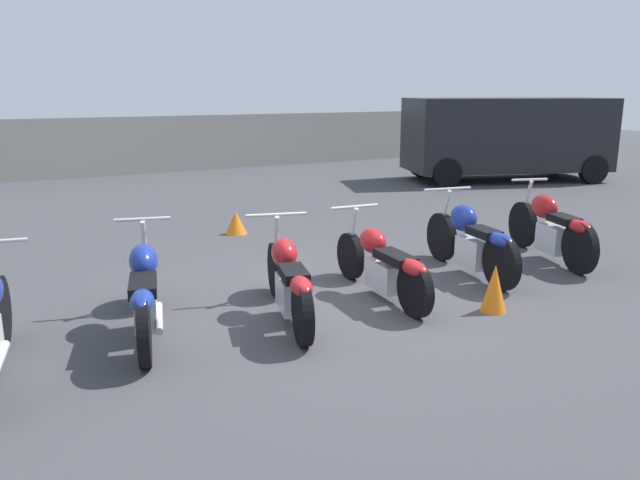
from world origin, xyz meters
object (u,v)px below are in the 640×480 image
Objects in this scene: motorcycle_slot_1 at (145,291)px; motorcycle_slot_2 at (289,281)px; motorcycle_slot_3 at (383,264)px; motorcycle_slot_4 at (471,241)px; parked_van at (506,135)px; traffic_cone_near at (494,288)px; motorcycle_slot_5 at (551,228)px; traffic_cone_far at (236,223)px.

motorcycle_slot_2 is (1.38, -0.30, -0.02)m from motorcycle_slot_1.
motorcycle_slot_3 is 1.51m from motorcycle_slot_4.
parked_van is (9.36, 6.35, 0.76)m from motorcycle_slot_2.
traffic_cone_near is at bearing -45.97° from motorcycle_slot_3.
motorcycle_slot_1 is at bearing -176.78° from motorcycle_slot_2.
motorcycle_slot_1 is at bearing -169.76° from motorcycle_slot_4.
motorcycle_slot_4 is 1.45m from motorcycle_slot_5.
motorcycle_slot_3 is 1.01× the size of motorcycle_slot_5.
motorcycle_slot_1 is 1.06× the size of motorcycle_slot_5.
parked_van is (10.74, 6.05, 0.73)m from motorcycle_slot_1.
traffic_cone_near is at bearing -133.88° from motorcycle_slot_5.
traffic_cone_far is (-3.21, 3.60, -0.27)m from motorcycle_slot_5.
parked_van is at bearing 52.55° from motorcycle_slot_4.
motorcycle_slot_3 is 4.03× the size of traffic_cone_near.
motorcycle_slot_1 is 4.31m from traffic_cone_far.
motorcycle_slot_2 is 0.99× the size of motorcycle_slot_5.
motorcycle_slot_1 is at bearing -122.99° from traffic_cone_far.
motorcycle_slot_2 is at bearing -103.82° from traffic_cone_far.
motorcycle_slot_5 is at bearing 159.13° from parked_van.
motorcycle_slot_4 reaches higher than motorcycle_slot_1.
motorcycle_slot_3 is at bearing 19.91° from motorcycle_slot_2.
traffic_cone_far is at bearing 91.71° from motorcycle_slot_2.
motorcycle_slot_4 is 4.02m from traffic_cone_far.
motorcycle_slot_1 is 12.35m from parked_van.
motorcycle_slot_2 is 11.34m from parked_van.
motorcycle_slot_2 is 0.99× the size of motorcycle_slot_3.
traffic_cone_far is (-1.76, 3.61, -0.26)m from motorcycle_slot_4.
motorcycle_slot_4 is (1.49, 0.21, 0.05)m from motorcycle_slot_3.
motorcycle_slot_3 is 1.01× the size of motorcycle_slot_4.
traffic_cone_near is at bearing -7.88° from motorcycle_slot_2.
motorcycle_slot_2 is at bearing -163.43° from motorcycle_slot_4.
traffic_cone_far is at bearing 99.16° from motorcycle_slot_3.
motorcycle_slot_3 is at bearing -86.06° from traffic_cone_far.
traffic_cone_near is at bearing -4.32° from motorcycle_slot_1.
motorcycle_slot_4 is at bearing 21.88° from motorcycle_slot_2.
motorcycle_slot_4 is at bearing 58.17° from traffic_cone_near.
motorcycle_slot_3 is at bearing -161.83° from motorcycle_slot_4.
motorcycle_slot_2 is at bearing 156.59° from traffic_cone_near.
motorcycle_slot_3 reaches higher than traffic_cone_far.
traffic_cone_near reaches higher than traffic_cone_far.
motorcycle_slot_4 is 0.99× the size of motorcycle_slot_5.
parked_van is at bearing 67.20° from motorcycle_slot_5.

